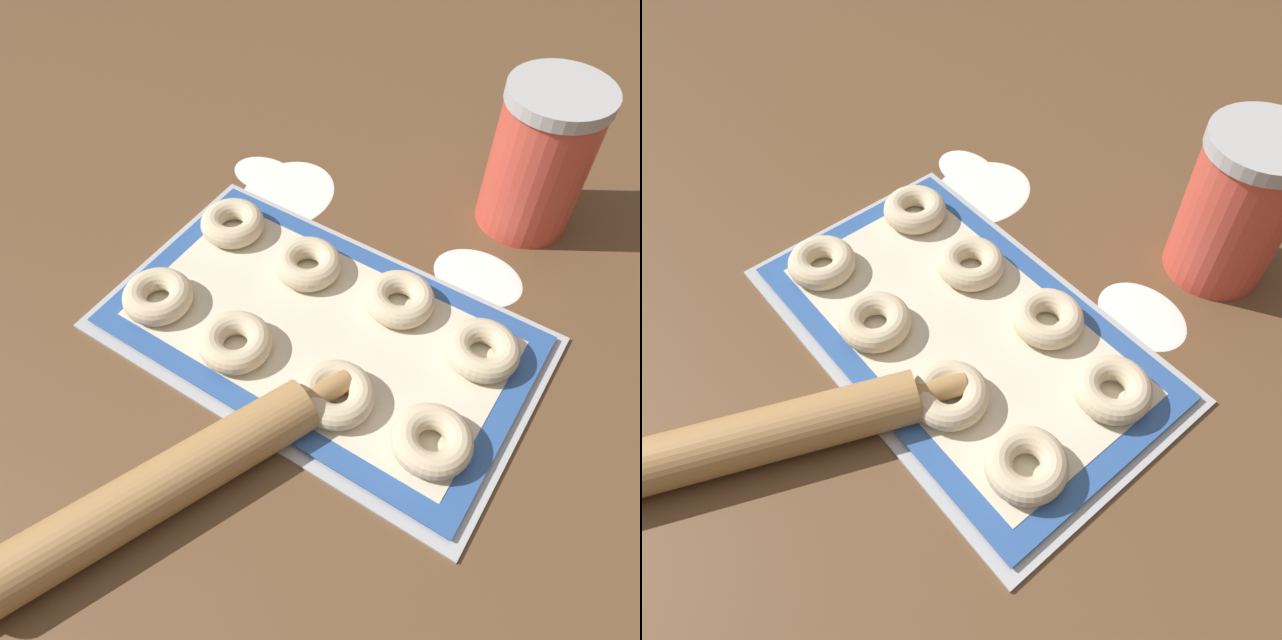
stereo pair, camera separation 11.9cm
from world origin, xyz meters
TOP-DOWN VIEW (x-y plane):
  - ground_plane at (0.00, 0.00)m, footprint 2.80×2.80m
  - baking_tray at (-0.01, 0.00)m, footprint 0.46×0.28m
  - baking_mat at (-0.01, 0.00)m, footprint 0.44×0.26m
  - bagel_front_far_left at (-0.17, -0.07)m, footprint 0.08×0.08m
  - bagel_front_mid_left at (-0.07, -0.07)m, footprint 0.08×0.08m
  - bagel_front_mid_right at (0.06, -0.07)m, footprint 0.08×0.08m
  - bagel_front_far_right at (0.16, -0.06)m, footprint 0.08×0.08m
  - bagel_back_far_left at (-0.18, 0.07)m, footprint 0.08×0.08m
  - bagel_back_mid_left at (-0.06, 0.06)m, footprint 0.08×0.08m
  - bagel_back_mid_right at (0.05, 0.07)m, footprint 0.08×0.08m
  - bagel_back_far_right at (0.15, 0.06)m, footprint 0.08×0.08m
  - flour_canister at (0.11, 0.29)m, footprint 0.12×0.12m
  - rolling_pin at (-0.03, -0.24)m, footprint 0.18×0.40m
  - flour_patch_near at (-0.17, 0.17)m, footprint 0.12×0.14m
  - flour_patch_far at (-0.22, 0.19)m, footprint 0.09×0.07m
  - flour_patch_side at (0.10, 0.17)m, footprint 0.11×0.08m

SIDE VIEW (x-z plane):
  - ground_plane at x=0.00m, z-range 0.00..0.00m
  - flour_patch_near at x=-0.17m, z-range 0.00..0.00m
  - flour_patch_far at x=-0.22m, z-range 0.00..0.00m
  - flour_patch_side at x=0.10m, z-range 0.00..0.00m
  - baking_tray at x=-0.01m, z-range 0.00..0.01m
  - baking_mat at x=-0.01m, z-range 0.01..0.01m
  - bagel_front_far_left at x=-0.17m, z-range 0.01..0.04m
  - bagel_front_mid_left at x=-0.07m, z-range 0.01..0.04m
  - bagel_front_mid_right at x=0.06m, z-range 0.01..0.04m
  - bagel_front_far_right at x=0.16m, z-range 0.01..0.04m
  - bagel_back_far_left at x=-0.18m, z-range 0.01..0.04m
  - bagel_back_mid_left at x=-0.06m, z-range 0.01..0.04m
  - bagel_back_mid_right at x=0.05m, z-range 0.01..0.04m
  - bagel_back_far_right at x=0.15m, z-range 0.01..0.04m
  - rolling_pin at x=-0.03m, z-range 0.00..0.05m
  - flour_canister at x=0.11m, z-range 0.00..0.18m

